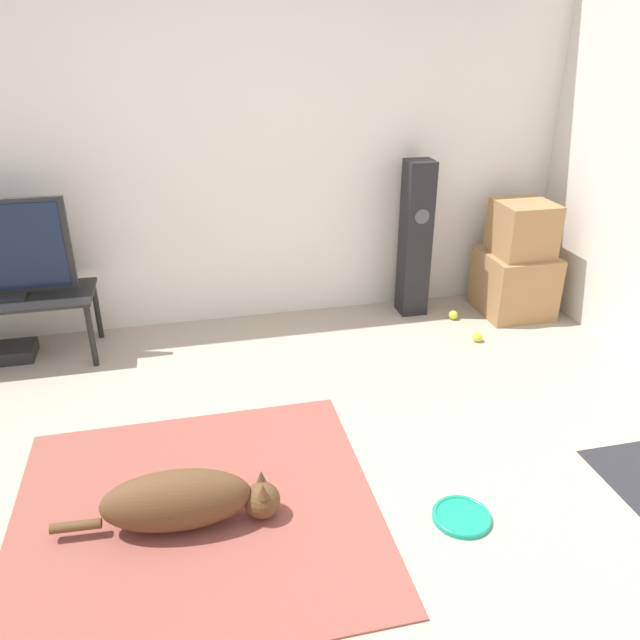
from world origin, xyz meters
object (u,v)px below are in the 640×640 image
tv_stand (1,305)px  frisbee (462,516)px  game_console (6,353)px  tennis_ball_by_boxes (453,315)px  cardboard_box_lower (514,283)px  tennis_ball_near_speaker (477,337)px  dog (184,500)px  cardboard_box_upper (523,229)px  floor_speaker (415,240)px

tv_stand → frisbee: bearing=-41.9°
game_console → tennis_ball_by_boxes: bearing=-1.9°
cardboard_box_lower → tennis_ball_near_speaker: bearing=-139.4°
tv_stand → tennis_ball_near_speaker: tv_stand is taller
frisbee → tv_stand: tv_stand is taller
dog → cardboard_box_lower: cardboard_box_lower is taller
cardboard_box_upper → cardboard_box_lower: bearing=77.0°
tv_stand → game_console: tv_stand is taller
cardboard_box_upper → tennis_ball_near_speaker: (-0.45, -0.37, -0.60)m
floor_speaker → cardboard_box_upper: bearing=-14.5°
cardboard_box_lower → tennis_ball_by_boxes: 0.51m
frisbee → game_console: (-2.20, 1.95, 0.03)m
tv_stand → tennis_ball_by_boxes: size_ratio=16.45×
cardboard_box_upper → tennis_ball_by_boxes: bearing=-177.4°
tennis_ball_near_speaker → floor_speaker: bearing=115.1°
cardboard_box_upper → tennis_ball_near_speaker: bearing=-140.2°
frisbee → cardboard_box_lower: (1.25, 1.89, 0.21)m
tennis_ball_by_boxes → game_console: game_console is taller
frisbee → floor_speaker: (0.54, 2.06, 0.54)m
floor_speaker → game_console: (-2.74, -0.10, -0.51)m
cardboard_box_lower → floor_speaker: 0.80m
dog → floor_speaker: size_ratio=0.85×
tennis_ball_by_boxes → tennis_ball_near_speaker: same height
cardboard_box_lower → tennis_ball_near_speaker: 0.63m
floor_speaker → tennis_ball_near_speaker: size_ratio=16.62×
cardboard_box_upper → floor_speaker: bearing=165.5°
frisbee → cardboard_box_upper: size_ratio=0.66×
cardboard_box_lower → floor_speaker: (-0.71, 0.17, 0.32)m
tennis_ball_by_boxes → tv_stand: bearing=178.4°
cardboard_box_upper → tv_stand: 3.42m
dog → tennis_ball_by_boxes: size_ratio=14.19×
floor_speaker → tennis_ball_by_boxes: 0.61m
dog → tv_stand: size_ratio=0.86×
floor_speaker → frisbee: bearing=-104.6°
frisbee → cardboard_box_lower: size_ratio=0.52×
cardboard_box_lower → tv_stand: cardboard_box_lower is taller
tennis_ball_near_speaker → dog: bearing=-146.7°
dog → tennis_ball_near_speaker: bearing=33.3°
tennis_ball_near_speaker → game_console: bearing=171.4°
dog → cardboard_box_lower: (2.40, 1.67, 0.09)m
dog → floor_speaker: bearing=47.5°
cardboard_box_lower → tennis_ball_near_speaker: size_ratio=7.36×
dog → cardboard_box_upper: cardboard_box_upper is taller
tennis_ball_by_boxes → game_console: size_ratio=0.19×
frisbee → tv_stand: (-2.16, 1.93, 0.36)m
tennis_ball_by_boxes → tennis_ball_near_speaker: 0.35m
dog → frisbee: bearing=-11.0°
dog → floor_speaker: (1.68, 1.84, 0.41)m
cardboard_box_lower → cardboard_box_upper: (-0.00, -0.01, 0.41)m
dog → tv_stand: 2.00m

